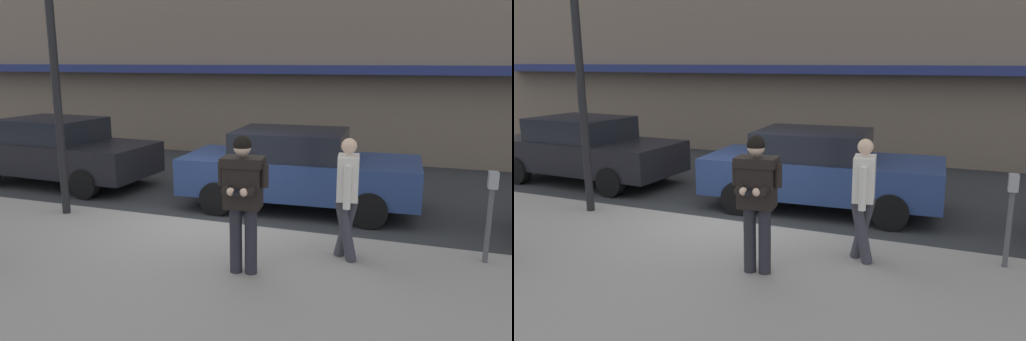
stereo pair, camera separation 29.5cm
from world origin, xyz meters
TOP-DOWN VIEW (x-y plane):
  - ground_plane at (0.00, 0.00)m, footprint 80.00×80.00m
  - sidewalk at (1.00, -2.85)m, footprint 32.00×5.30m
  - curb_paint_line at (1.00, 0.05)m, footprint 28.00×0.12m
  - parked_sedan_near at (-4.71, 1.58)m, footprint 4.57×2.07m
  - parked_sedan_mid at (1.06, 1.51)m, footprint 4.60×2.13m
  - man_texting_on_phone at (1.28, -2.02)m, footprint 0.65×0.61m
  - pedestrian_in_light_coat at (2.44, -1.09)m, footprint 0.37×0.60m
  - street_lamp_post at (-2.68, -0.65)m, footprint 0.36×0.36m
  - parking_meter at (4.27, -0.60)m, footprint 0.12×0.18m

SIDE VIEW (x-z plane):
  - ground_plane at x=0.00m, z-range 0.00..0.00m
  - curb_paint_line at x=1.00m, z-range 0.00..0.01m
  - sidewalk at x=1.00m, z-range 0.00..0.14m
  - parked_sedan_near at x=-4.71m, z-range 0.02..1.56m
  - parked_sedan_mid at x=1.06m, z-range 0.02..1.56m
  - parking_meter at x=4.27m, z-range 0.33..1.60m
  - pedestrian_in_light_coat at x=2.44m, z-range 0.26..1.96m
  - man_texting_on_phone at x=1.28m, z-range 0.35..2.15m
  - street_lamp_post at x=-2.68m, z-range 0.70..5.58m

